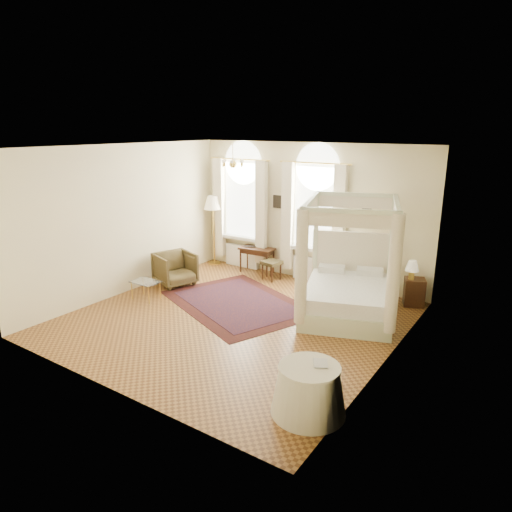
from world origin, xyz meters
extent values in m
plane|color=brown|center=(0.00, 0.00, 0.00)|extent=(6.00, 6.00, 0.00)
plane|color=beige|center=(0.00, 3.00, 1.65)|extent=(6.00, 0.00, 6.00)
plane|color=beige|center=(0.00, -3.00, 1.65)|extent=(6.00, 0.00, 6.00)
plane|color=beige|center=(-3.00, 0.00, 1.65)|extent=(0.00, 6.00, 6.00)
plane|color=beige|center=(3.00, 0.00, 1.65)|extent=(0.00, 6.00, 6.00)
plane|color=white|center=(0.00, 0.00, 3.30)|extent=(6.00, 6.00, 0.00)
cube|color=silver|center=(-1.90, 2.97, 1.80)|extent=(1.10, 0.04, 1.90)
cylinder|color=silver|center=(-1.90, 2.97, 2.75)|extent=(1.10, 0.04, 1.10)
cube|color=white|center=(-1.90, 2.88, 0.81)|extent=(1.32, 0.24, 0.08)
cube|color=white|center=(-2.57, 2.80, 1.55)|extent=(0.28, 0.14, 2.60)
cube|color=white|center=(-1.23, 2.80, 1.55)|extent=(0.28, 0.14, 2.60)
cube|color=white|center=(-1.90, 2.90, 0.30)|extent=(1.00, 0.12, 0.58)
cube|color=silver|center=(0.20, 2.97, 1.80)|extent=(1.10, 0.04, 1.90)
cylinder|color=silver|center=(0.20, 2.97, 2.75)|extent=(1.10, 0.04, 1.10)
cube|color=white|center=(0.20, 2.88, 0.81)|extent=(1.32, 0.24, 0.08)
cube|color=white|center=(-0.47, 2.80, 1.55)|extent=(0.28, 0.14, 2.60)
cube|color=white|center=(0.87, 2.80, 1.55)|extent=(0.28, 0.14, 2.60)
cube|color=white|center=(0.20, 2.90, 0.30)|extent=(1.00, 0.12, 0.58)
cylinder|color=gold|center=(-0.90, 1.20, 3.10)|extent=(0.02, 0.02, 0.40)
sphere|color=gold|center=(-0.90, 1.20, 2.88)|extent=(0.16, 0.16, 0.16)
sphere|color=#F8E8C1|center=(-0.68, 1.20, 2.95)|extent=(0.07, 0.07, 0.07)
sphere|color=#F8E8C1|center=(-0.79, 1.39, 2.95)|extent=(0.07, 0.07, 0.07)
sphere|color=#F8E8C1|center=(-1.01, 1.39, 2.95)|extent=(0.07, 0.07, 0.07)
sphere|color=#F8E8C1|center=(-1.12, 1.20, 2.95)|extent=(0.07, 0.07, 0.07)
sphere|color=#F8E8C1|center=(-1.01, 1.01, 2.95)|extent=(0.07, 0.07, 0.07)
sphere|color=#F8E8C1|center=(-0.79, 1.01, 2.95)|extent=(0.07, 0.07, 0.07)
cube|color=black|center=(-0.85, 2.97, 1.85)|extent=(0.26, 0.03, 0.32)
cube|color=black|center=(1.45, 2.97, 1.95)|extent=(0.22, 0.03, 0.26)
cube|color=beige|center=(1.75, 1.39, 0.18)|extent=(2.29, 2.54, 0.36)
cube|color=white|center=(1.75, 1.39, 0.50)|extent=(2.17, 2.41, 0.28)
cube|color=white|center=(1.42, 2.34, 0.90)|extent=(1.63, 0.64, 1.20)
cube|color=beige|center=(0.68, 2.06, 1.15)|extent=(0.11, 0.11, 2.29)
cube|color=beige|center=(2.16, 2.58, 1.15)|extent=(0.11, 0.11, 2.29)
cube|color=beige|center=(1.33, 0.19, 1.15)|extent=(0.11, 0.11, 2.29)
cube|color=beige|center=(2.82, 0.71, 1.15)|extent=(0.11, 0.11, 2.29)
cube|color=beige|center=(1.42, 2.32, 2.29)|extent=(1.63, 0.64, 0.08)
cube|color=beige|center=(2.08, 0.45, 2.29)|extent=(1.63, 0.64, 0.08)
cube|color=beige|center=(1.01, 1.12, 2.29)|extent=(0.77, 2.00, 0.08)
cube|color=beige|center=(2.49, 1.65, 2.29)|extent=(0.77, 2.00, 0.08)
cube|color=white|center=(1.42, 2.32, 2.15)|extent=(1.67, 0.62, 0.28)
cube|color=white|center=(2.08, 0.45, 2.15)|extent=(1.67, 0.62, 0.28)
cube|color=white|center=(1.01, 1.12, 2.15)|extent=(0.75, 2.04, 0.28)
cube|color=white|center=(2.49, 1.65, 2.15)|extent=(0.75, 2.04, 0.28)
cylinder|color=white|center=(1.33, 0.19, 1.25)|extent=(0.22, 0.22, 2.09)
cylinder|color=white|center=(2.82, 0.71, 1.25)|extent=(0.22, 0.22, 2.09)
cube|color=#3D2010|center=(2.70, 2.70, 0.29)|extent=(0.52, 0.50, 0.58)
cylinder|color=gold|center=(2.63, 2.62, 0.68)|extent=(0.12, 0.12, 0.20)
cone|color=#F8E8C1|center=(2.63, 2.62, 0.88)|extent=(0.27, 0.27, 0.21)
cube|color=#3D2010|center=(-1.29, 2.70, 0.64)|extent=(0.91, 0.52, 0.05)
cube|color=#3D2010|center=(-1.29, 2.70, 0.56)|extent=(0.82, 0.42, 0.09)
cylinder|color=#3D2010|center=(-1.69, 2.85, 0.31)|extent=(0.04, 0.04, 0.62)
cylinder|color=#3D2010|center=(-0.91, 2.90, 0.31)|extent=(0.04, 0.04, 0.62)
cylinder|color=#3D2010|center=(-1.67, 2.50, 0.31)|extent=(0.04, 0.04, 0.62)
cylinder|color=#3D2010|center=(-0.89, 2.55, 0.31)|extent=(0.04, 0.04, 0.62)
imported|color=black|center=(-1.50, 2.71, 0.68)|extent=(0.38, 0.33, 0.03)
cube|color=#3E381A|center=(-0.68, 2.43, 0.44)|extent=(0.48, 0.48, 0.08)
cylinder|color=#3D2010|center=(-0.86, 2.30, 0.20)|extent=(0.04, 0.04, 0.40)
cylinder|color=#3D2010|center=(-0.55, 2.25, 0.20)|extent=(0.04, 0.04, 0.40)
cylinder|color=#3D2010|center=(-0.81, 2.61, 0.20)|extent=(0.04, 0.04, 0.40)
cylinder|color=#3D2010|center=(-0.50, 2.56, 0.20)|extent=(0.04, 0.04, 0.40)
imported|color=#4B3E20|center=(-2.40, 0.85, 0.39)|extent=(1.08, 1.07, 0.78)
cube|color=white|center=(-2.25, -0.22, 0.40)|extent=(0.61, 0.43, 0.02)
cylinder|color=gold|center=(-2.51, -0.39, 0.20)|extent=(0.02, 0.02, 0.40)
cylinder|color=gold|center=(-1.99, -0.39, 0.20)|extent=(0.02, 0.02, 0.40)
cylinder|color=gold|center=(-2.52, -0.05, 0.20)|extent=(0.02, 0.02, 0.40)
cylinder|color=gold|center=(-2.00, -0.05, 0.20)|extent=(0.02, 0.02, 0.40)
cylinder|color=gold|center=(-2.70, 2.70, 0.02)|extent=(0.33, 0.33, 0.03)
cylinder|color=gold|center=(-2.70, 2.70, 0.82)|extent=(0.04, 0.04, 1.65)
cone|color=#F8E8C1|center=(-2.70, 2.70, 1.70)|extent=(0.48, 0.48, 0.35)
cube|color=#3F130F|center=(-0.45, 0.70, 0.00)|extent=(3.77, 3.29, 0.01)
cube|color=black|center=(-0.45, 0.70, 0.01)|extent=(3.12, 2.64, 0.01)
cone|color=white|center=(2.60, -1.90, 0.32)|extent=(1.00, 1.00, 0.64)
cylinder|color=white|center=(2.60, -1.90, 0.66)|extent=(0.82, 0.82, 0.04)
imported|color=black|center=(2.62, -1.82, 0.69)|extent=(0.28, 0.30, 0.02)
camera|label=1|loc=(4.96, -6.65, 3.67)|focal=32.00mm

